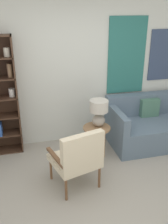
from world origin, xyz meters
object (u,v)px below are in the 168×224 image
(armchair, at_px, (78,156))
(side_table, at_px, (97,131))
(couch, at_px, (152,126))
(table_lamp, at_px, (99,111))

(armchair, xyz_separation_m, side_table, (0.48, 0.72, -0.04))
(armchair, distance_m, couch, 1.91)
(side_table, distance_m, table_lamp, 0.34)
(armchair, height_order, couch, armchair)
(table_lamp, bearing_deg, side_table, -132.74)
(couch, bearing_deg, armchair, -149.25)
(side_table, bearing_deg, table_lamp, 47.26)
(armchair, distance_m, table_lamp, 0.97)
(armchair, bearing_deg, side_table, 56.42)
(armchair, relative_size, table_lamp, 2.01)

